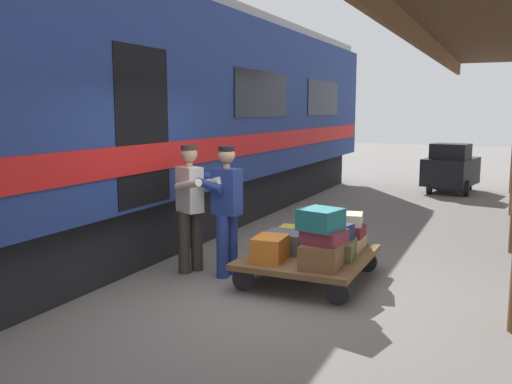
% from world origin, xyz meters
% --- Properties ---
extents(ground_plane, '(60.00, 60.00, 0.00)m').
position_xyz_m(ground_plane, '(0.00, 0.00, 0.00)').
color(ground_plane, slate).
extents(train_car, '(3.03, 21.17, 4.00)m').
position_xyz_m(train_car, '(3.43, 0.00, 2.06)').
color(train_car, navy).
rests_on(train_car, ground_plane).
extents(luggage_cart, '(1.46, 1.74, 0.35)m').
position_xyz_m(luggage_cart, '(-0.06, -0.69, 0.30)').
color(luggage_cart, brown).
rests_on(luggage_cart, ground_plane).
extents(suitcase_olive_duffel, '(0.57, 0.59, 0.21)m').
position_xyz_m(suitcase_olive_duffel, '(-0.39, -0.69, 0.46)').
color(suitcase_olive_duffel, brown).
rests_on(suitcase_olive_duffel, luggage_cart).
extents(suitcase_slate_roller, '(0.52, 0.51, 0.26)m').
position_xyz_m(suitcase_slate_roller, '(0.27, -0.69, 0.48)').
color(suitcase_slate_roller, '#4C515B').
rests_on(suitcase_slate_roller, luggage_cart).
extents(suitcase_yellow_case, '(0.55, 0.49, 0.22)m').
position_xyz_m(suitcase_yellow_case, '(0.27, -1.16, 0.46)').
color(suitcase_yellow_case, gold).
rests_on(suitcase_yellow_case, luggage_cart).
extents(suitcase_brown_leather, '(0.47, 0.59, 0.28)m').
position_xyz_m(suitcase_brown_leather, '(-0.39, -0.21, 0.49)').
color(suitcase_brown_leather, brown).
rests_on(suitcase_brown_leather, luggage_cart).
extents(suitcase_tan_vintage, '(0.49, 0.56, 0.16)m').
position_xyz_m(suitcase_tan_vintage, '(-0.39, -1.16, 0.43)').
color(suitcase_tan_vintage, tan).
rests_on(suitcase_tan_vintage, luggage_cart).
extents(suitcase_orange_carryall, '(0.39, 0.49, 0.30)m').
position_xyz_m(suitcase_orange_carryall, '(0.27, -0.21, 0.50)').
color(suitcase_orange_carryall, '#CC6B23').
rests_on(suitcase_orange_carryall, luggage_cart).
extents(suitcase_maroon_trunk, '(0.45, 0.39, 0.15)m').
position_xyz_m(suitcase_maroon_trunk, '(-0.41, -1.19, 0.59)').
color(suitcase_maroon_trunk, maroon).
rests_on(suitcase_maroon_trunk, suitcase_tan_vintage).
extents(suitcase_burgundy_valise, '(0.51, 0.48, 0.16)m').
position_xyz_m(suitcase_burgundy_valise, '(-0.41, -0.21, 0.71)').
color(suitcase_burgundy_valise, maroon).
rests_on(suitcase_burgundy_valise, suitcase_brown_leather).
extents(suitcase_navy_fabric, '(0.43, 0.51, 0.19)m').
position_xyz_m(suitcase_navy_fabric, '(-0.38, -0.69, 0.66)').
color(suitcase_navy_fabric, navy).
rests_on(suitcase_navy_fabric, suitcase_olive_duffel).
extents(suitcase_teal_softside, '(0.52, 0.52, 0.25)m').
position_xyz_m(suitcase_teal_softside, '(-0.37, -0.19, 0.92)').
color(suitcase_teal_softside, '#1E666B').
rests_on(suitcase_teal_softside, suitcase_burgundy_valise).
extents(suitcase_cream_canvas, '(0.48, 0.46, 0.15)m').
position_xyz_m(suitcase_cream_canvas, '(-0.40, -1.21, 0.74)').
color(suitcase_cream_canvas, beige).
rests_on(suitcase_cream_canvas, suitcase_maroon_trunk).
extents(porter_in_overalls, '(0.71, 0.50, 1.70)m').
position_xyz_m(porter_in_overalls, '(1.00, -0.45, 0.93)').
color(porter_in_overalls, navy).
rests_on(porter_in_overalls, ground_plane).
extents(porter_by_door, '(0.74, 0.61, 1.70)m').
position_xyz_m(porter_by_door, '(1.50, -0.40, 0.93)').
color(porter_by_door, '#332D28').
rests_on(porter_by_door, ground_plane).
extents(baggage_tug, '(1.40, 1.88, 1.30)m').
position_xyz_m(baggage_tug, '(-0.95, -9.47, 0.63)').
color(baggage_tug, black).
rests_on(baggage_tug, ground_plane).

